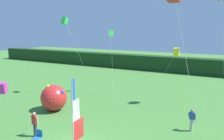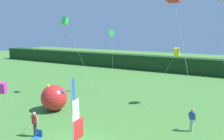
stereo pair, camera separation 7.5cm
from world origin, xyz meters
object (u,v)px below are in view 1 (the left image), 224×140
(inflatable_balloon, at_px, (54,98))
(folding_chair, at_px, (38,136))
(person_near_banner, at_px, (35,124))
(kite_green_box_5, at_px, (65,21))
(kite_green_diamond_0, at_px, (111,37))
(kite_magenta_box_4, at_px, (3,88))
(person_mid_field, at_px, (192,119))
(banner_flag, at_px, (76,118))
(kite_yellow_box_1, at_px, (176,52))

(inflatable_balloon, distance_m, folding_chair, 6.11)
(person_near_banner, distance_m, kite_green_box_5, 12.65)
(folding_chair, bearing_deg, person_near_banner, 145.11)
(kite_green_diamond_0, distance_m, kite_magenta_box_4, 14.54)
(person_mid_field, distance_m, kite_green_diamond_0, 12.75)
(inflatable_balloon, bearing_deg, person_mid_field, 6.18)
(banner_flag, xyz_separation_m, person_mid_field, (5.44, 6.24, -1.34))
(kite_magenta_box_4, bearing_deg, kite_green_box_5, 112.90)
(person_mid_field, distance_m, kite_green_box_5, 16.08)
(kite_yellow_box_1, xyz_separation_m, kite_green_box_5, (-11.50, -1.95, 2.98))
(person_near_banner, height_order, kite_magenta_box_4, kite_magenta_box_4)
(banner_flag, height_order, kite_yellow_box_1, kite_yellow_box_1)
(kite_green_box_5, bearing_deg, kite_magenta_box_4, -67.10)
(banner_flag, bearing_deg, kite_yellow_box_1, 75.78)
(banner_flag, relative_size, person_near_banner, 2.66)
(kite_green_diamond_0, relative_size, kite_magenta_box_4, 1.65)
(folding_chair, distance_m, kite_green_diamond_0, 13.95)
(banner_flag, relative_size, inflatable_balloon, 1.94)
(person_mid_field, xyz_separation_m, kite_yellow_box_1, (-2.46, 5.53, 4.16))
(kite_yellow_box_1, bearing_deg, person_near_banner, -120.96)
(kite_yellow_box_1, bearing_deg, kite_magenta_box_4, -115.69)
(banner_flag, bearing_deg, kite_green_box_5, 130.93)
(inflatable_balloon, height_order, kite_green_box_5, kite_green_box_5)
(person_mid_field, relative_size, folding_chair, 1.86)
(kite_yellow_box_1, distance_m, kite_green_box_5, 12.04)
(kite_yellow_box_1, height_order, kite_green_box_5, kite_green_box_5)
(person_mid_field, height_order, kite_green_box_5, kite_green_box_5)
(inflatable_balloon, xyz_separation_m, folding_chair, (3.24, -5.14, -0.66))
(person_mid_field, bearing_deg, kite_green_diamond_0, 147.35)
(kite_green_box_5, bearing_deg, person_mid_field, -14.41)
(kite_green_diamond_0, xyz_separation_m, kite_yellow_box_1, (7.27, -0.70, -1.23))
(person_mid_field, bearing_deg, kite_magenta_box_4, -138.06)
(kite_green_box_5, bearing_deg, kite_yellow_box_1, 9.61)
(person_mid_field, relative_size, kite_green_diamond_0, 0.23)
(person_mid_field, relative_size, inflatable_balloon, 0.69)
(banner_flag, xyz_separation_m, kite_green_diamond_0, (-4.29, 12.47, 4.06))
(kite_magenta_box_4, bearing_deg, kite_green_diamond_0, 92.83)
(inflatable_balloon, distance_m, kite_green_diamond_0, 9.25)
(person_mid_field, xyz_separation_m, kite_green_diamond_0, (-9.73, 6.23, 5.39))
(folding_chair, distance_m, kite_green_box_5, 13.70)
(inflatable_balloon, relative_size, kite_green_diamond_0, 0.34)
(inflatable_balloon, bearing_deg, folding_chair, -57.81)
(person_near_banner, xyz_separation_m, person_mid_field, (9.24, 5.76, -0.05))
(folding_chair, xyz_separation_m, kite_yellow_box_1, (5.88, 11.93, 4.53))
(inflatable_balloon, bearing_deg, kite_green_box_5, 116.25)
(person_near_banner, relative_size, kite_green_diamond_0, 0.25)
(person_near_banner, height_order, person_mid_field, person_near_banner)
(inflatable_balloon, xyz_separation_m, kite_magenta_box_4, (2.55, -6.85, 2.79))
(banner_flag, relative_size, kite_yellow_box_1, 0.85)
(banner_flag, distance_m, inflatable_balloon, 7.97)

